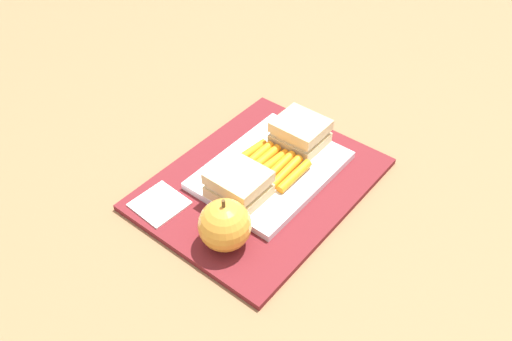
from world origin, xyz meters
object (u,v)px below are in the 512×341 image
paper_napkin (159,204)px  food_tray (271,170)px  sandwich_half_right (239,184)px  sandwich_half_left (300,132)px  apple (225,225)px  carrot_sticks_bundle (271,164)px

paper_napkin → food_tray: bearing=151.4°
food_tray → paper_napkin: food_tray is taller
paper_napkin → sandwich_half_right: bearing=133.3°
sandwich_half_left → sandwich_half_right: same height
sandwich_half_left → apple: 0.23m
sandwich_half_right → paper_napkin: (0.08, -0.09, -0.03)m
food_tray → carrot_sticks_bundle: 0.01m
sandwich_half_left → paper_napkin: bearing=-20.1°
food_tray → apple: bearing=14.2°
sandwich_half_left → apple: apple is taller
food_tray → sandwich_half_left: sandwich_half_left is taller
sandwich_half_left → carrot_sticks_bundle: sandwich_half_left is taller
food_tray → carrot_sticks_bundle: bearing=163.9°
carrot_sticks_bundle → sandwich_half_left: bearing=-179.9°
food_tray → sandwich_half_left: 0.08m
sandwich_half_left → carrot_sticks_bundle: (0.08, 0.00, -0.02)m
carrot_sticks_bundle → paper_napkin: carrot_sticks_bundle is taller
food_tray → sandwich_half_right: sandwich_half_right is taller
food_tray → apple: 0.16m
carrot_sticks_bundle → paper_napkin: (0.16, -0.09, -0.02)m
apple → sandwich_half_left: bearing=-170.5°
apple → paper_napkin: apple is taller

